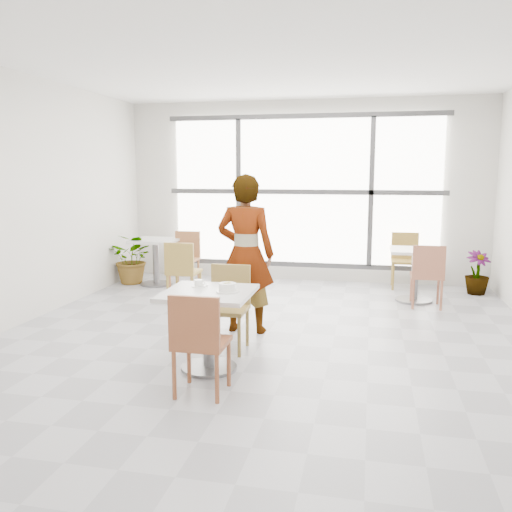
% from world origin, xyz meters
% --- Properties ---
extents(floor, '(7.00, 7.00, 0.00)m').
position_xyz_m(floor, '(0.00, 0.00, 0.00)').
color(floor, '#9E9EA5').
rests_on(floor, ground).
extents(ceiling, '(7.00, 7.00, 0.00)m').
position_xyz_m(ceiling, '(0.00, 0.00, 3.00)').
color(ceiling, white).
rests_on(ceiling, ground).
extents(wall_back, '(6.00, 0.00, 6.00)m').
position_xyz_m(wall_back, '(0.00, 3.50, 1.50)').
color(wall_back, silver).
rests_on(wall_back, ground).
extents(wall_front, '(6.00, 0.00, 6.00)m').
position_xyz_m(wall_front, '(0.00, -3.50, 1.50)').
color(wall_front, silver).
rests_on(wall_front, ground).
extents(wall_left, '(0.00, 7.00, 7.00)m').
position_xyz_m(wall_left, '(-3.00, 0.00, 1.50)').
color(wall_left, silver).
rests_on(wall_left, ground).
extents(window, '(4.60, 0.07, 2.52)m').
position_xyz_m(window, '(0.00, 3.44, 1.50)').
color(window, white).
rests_on(window, ground).
extents(main_table, '(0.80, 0.80, 0.75)m').
position_xyz_m(main_table, '(-0.33, -0.85, 0.52)').
color(main_table, silver).
rests_on(main_table, ground).
extents(chair_near, '(0.42, 0.42, 0.87)m').
position_xyz_m(chair_near, '(-0.23, -1.46, 0.50)').
color(chair_near, brown).
rests_on(chair_near, ground).
extents(chair_far, '(0.42, 0.42, 0.87)m').
position_xyz_m(chair_far, '(-0.31, -0.21, 0.50)').
color(chair_far, olive).
rests_on(chair_far, ground).
extents(oatmeal_bowl, '(0.21, 0.21, 0.10)m').
position_xyz_m(oatmeal_bowl, '(-0.15, -0.86, 0.79)').
color(oatmeal_bowl, white).
rests_on(oatmeal_bowl, main_table).
extents(coffee_cup, '(0.16, 0.13, 0.07)m').
position_xyz_m(coffee_cup, '(-0.47, -0.70, 0.78)').
color(coffee_cup, white).
rests_on(coffee_cup, main_table).
extents(person, '(0.67, 0.44, 1.81)m').
position_xyz_m(person, '(-0.27, 0.40, 0.91)').
color(person, black).
rests_on(person, ground).
extents(bg_table_left, '(0.70, 0.70, 0.75)m').
position_xyz_m(bg_table_left, '(-2.29, 2.60, 0.49)').
color(bg_table_left, silver).
rests_on(bg_table_left, ground).
extents(bg_table_right, '(0.70, 0.70, 0.75)m').
position_xyz_m(bg_table_right, '(1.74, 2.32, 0.49)').
color(bg_table_right, white).
rests_on(bg_table_right, ground).
extents(bg_chair_left_near, '(0.42, 0.42, 0.87)m').
position_xyz_m(bg_chair_left_near, '(-1.45, 1.51, 0.50)').
color(bg_chair_left_near, olive).
rests_on(bg_chair_left_near, ground).
extents(bg_chair_left_far, '(0.42, 0.42, 0.87)m').
position_xyz_m(bg_chair_left_far, '(-1.81, 2.69, 0.50)').
color(bg_chair_left_far, '#9C623A').
rests_on(bg_chair_left_far, ground).
extents(bg_chair_right_near, '(0.42, 0.42, 0.87)m').
position_xyz_m(bg_chair_right_near, '(1.88, 1.94, 0.50)').
color(bg_chair_right_near, '#A15F46').
rests_on(bg_chair_right_near, ground).
extents(bg_chair_right_far, '(0.42, 0.42, 0.87)m').
position_xyz_m(bg_chair_right_far, '(1.66, 3.26, 0.50)').
color(bg_chair_right_far, olive).
rests_on(bg_chair_right_far, ground).
extents(plant_left, '(0.82, 0.73, 0.83)m').
position_xyz_m(plant_left, '(-2.70, 2.62, 0.41)').
color(plant_left, '#548249').
rests_on(plant_left, ground).
extents(plant_right, '(0.47, 0.47, 0.65)m').
position_xyz_m(plant_right, '(2.70, 2.98, 0.33)').
color(plant_right, '#548D4D').
rests_on(plant_right, ground).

